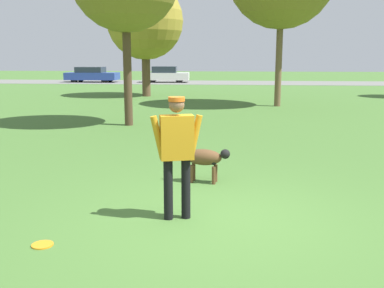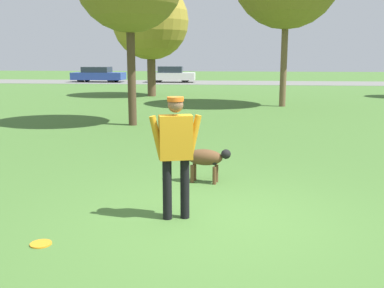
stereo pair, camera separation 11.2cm
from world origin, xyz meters
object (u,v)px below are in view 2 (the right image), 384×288
parked_car_white (172,75)px  frisbee (41,244)px  person (176,147)px  tree_far_left (151,21)px  parked_car_blue (98,75)px  dog (206,159)px

parked_car_white → frisbee: bearing=-86.5°
person → frisbee: size_ratio=6.63×
frisbee → tree_far_left: tree_far_left is taller
person → parked_car_white: 32.95m
parked_car_blue → parked_car_white: size_ratio=1.13×
person → parked_car_blue: person is taller
person → frisbee: (-1.54, -1.08, -1.03)m
frisbee → parked_car_blue: 34.83m
frisbee → parked_car_white: parked_car_white is taller
parked_car_white → person: bearing=-83.6°
tree_far_left → parked_car_blue: tree_far_left is taller
frisbee → parked_car_white: (-3.41, 33.65, 0.66)m
frisbee → parked_car_white: 33.83m
frisbee → tree_far_left: size_ratio=0.04×
parked_car_blue → dog: bearing=-67.5°
person → dog: bearing=65.6°
parked_car_blue → parked_car_white: (6.43, 0.25, 0.02)m
dog → frisbee: dog is taller
frisbee → parked_car_white: size_ratio=0.07×
frisbee → person: bearing=35.1°
parked_car_white → parked_car_blue: bearing=179.9°
tree_far_left → parked_car_white: tree_far_left is taller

